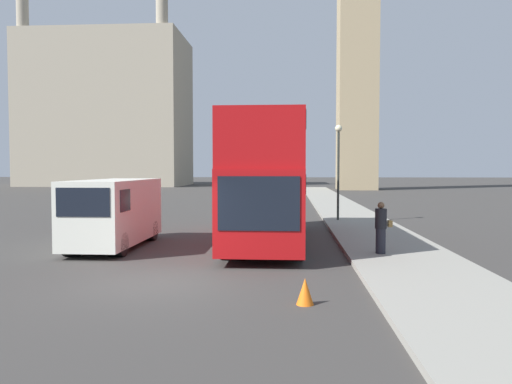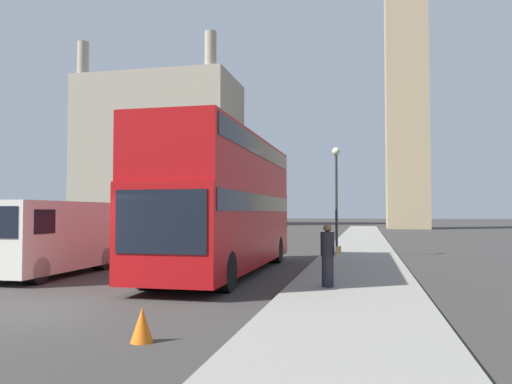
{
  "view_description": "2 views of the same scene",
  "coord_description": "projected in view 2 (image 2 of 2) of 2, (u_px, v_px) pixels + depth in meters",
  "views": [
    {
      "loc": [
        3.2,
        -11.98,
        2.79
      ],
      "look_at": [
        1.91,
        7.23,
        1.89
      ],
      "focal_mm": 35.0,
      "sensor_mm": 36.0,
      "label": 1
    },
    {
      "loc": [
        7.01,
        -9.22,
        2.06
      ],
      "look_at": [
        1.32,
        16.66,
        3.13
      ],
      "focal_mm": 35.0,
      "sensor_mm": 36.0,
      "label": 2
    }
  ],
  "objects": [
    {
      "name": "white_van",
      "position": [
        50.0,
        236.0,
        16.11
      ],
      "size": [
        1.98,
        5.4,
        2.4
      ],
      "color": "silver",
      "rests_on": "ground_plane"
    },
    {
      "name": "pedestrian",
      "position": [
        328.0,
        255.0,
        12.77
      ],
      "size": [
        0.52,
        0.36,
        1.61
      ],
      "color": "#23232D",
      "rests_on": "sidewalk_strip"
    },
    {
      "name": "traffic_cone",
      "position": [
        142.0,
        325.0,
        7.9
      ],
      "size": [
        0.36,
        0.36,
        0.55
      ],
      "color": "orange",
      "rests_on": "ground_plane"
    },
    {
      "name": "building_block_distant",
      "position": [
        160.0,
        152.0,
        84.29
      ],
      "size": [
        25.52,
        15.0,
        29.74
      ],
      "color": "#9E937F",
      "rests_on": "ground_plane"
    },
    {
      "name": "sidewalk_strip",
      "position": [
        348.0,
        322.0,
        8.99
      ],
      "size": [
        3.38,
        120.0,
        0.15
      ],
      "color": "gray",
      "rests_on": "ground_plane"
    },
    {
      "name": "street_lamp",
      "position": [
        336.0,
        182.0,
        22.86
      ],
      "size": [
        0.36,
        0.36,
        4.88
      ],
      "color": "#2D332D",
      "rests_on": "sidewalk_strip"
    },
    {
      "name": "ground_plane",
      "position": [
        24.0,
        311.0,
        10.42
      ],
      "size": [
        300.0,
        300.0,
        0.0
      ],
      "primitive_type": "plane",
      "color": "#383533"
    },
    {
      "name": "red_double_decker_bus",
      "position": [
        225.0,
        198.0,
        16.86
      ],
      "size": [
        2.61,
        10.84,
        4.54
      ],
      "color": "#A80F11",
      "rests_on": "ground_plane"
    }
  ]
}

